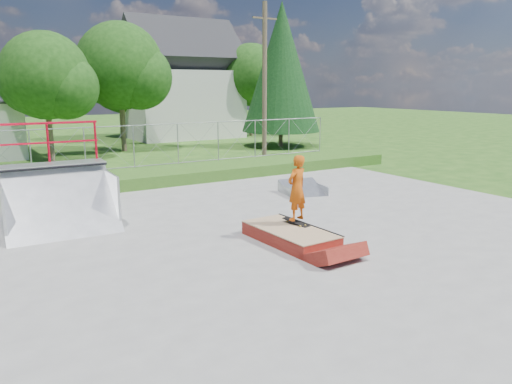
% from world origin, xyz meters
% --- Properties ---
extents(ground, '(120.00, 120.00, 0.00)m').
position_xyz_m(ground, '(0.00, 0.00, 0.00)').
color(ground, '#245117').
rests_on(ground, ground).
extents(concrete_pad, '(20.00, 16.00, 0.04)m').
position_xyz_m(concrete_pad, '(0.00, 0.00, 0.02)').
color(concrete_pad, gray).
rests_on(concrete_pad, ground).
extents(grass_berm, '(24.00, 3.00, 0.50)m').
position_xyz_m(grass_berm, '(0.00, 9.50, 0.25)').
color(grass_berm, '#245117').
rests_on(grass_berm, ground).
extents(grind_box, '(1.36, 2.65, 0.39)m').
position_xyz_m(grind_box, '(0.47, -0.11, 0.19)').
color(grind_box, maroon).
rests_on(grind_box, concrete_pad).
extents(quarter_pipe, '(2.96, 2.53, 2.89)m').
position_xyz_m(quarter_pipe, '(-4.22, 4.16, 1.44)').
color(quarter_pipe, '#A7ABAF').
rests_on(quarter_pipe, concrete_pad).
extents(flat_bank_ramp, '(1.71, 1.78, 0.43)m').
position_xyz_m(flat_bank_ramp, '(4.26, 4.34, 0.22)').
color(flat_bank_ramp, '#A7ABAF').
rests_on(flat_bank_ramp, concrete_pad).
extents(skateboard, '(0.41, 0.82, 0.13)m').
position_xyz_m(skateboard, '(0.84, 0.12, 0.43)').
color(skateboard, black).
rests_on(skateboard, grind_box).
extents(skater, '(0.70, 0.55, 1.69)m').
position_xyz_m(skater, '(0.84, 0.12, 1.28)').
color(skater, '#CC520E').
rests_on(skater, grind_box).
extents(chain_link_fence, '(20.00, 0.06, 1.80)m').
position_xyz_m(chain_link_fence, '(0.00, 10.50, 1.40)').
color(chain_link_fence, gray).
rests_on(chain_link_fence, grass_berm).
extents(gable_house, '(8.40, 6.08, 8.94)m').
position_xyz_m(gable_house, '(9.00, 26.00, 3.84)').
color(gable_house, '#B8B9B4').
rests_on(gable_house, ground).
extents(utility_pole, '(0.24, 0.24, 8.00)m').
position_xyz_m(utility_pole, '(7.50, 12.00, 4.00)').
color(utility_pole, brown).
rests_on(utility_pole, ground).
extents(tree_left_near, '(4.76, 4.48, 6.65)m').
position_xyz_m(tree_left_near, '(-1.75, 17.83, 4.24)').
color(tree_left_near, brown).
rests_on(tree_left_near, ground).
extents(tree_center, '(5.44, 5.12, 7.60)m').
position_xyz_m(tree_center, '(2.78, 19.81, 4.85)').
color(tree_center, brown).
rests_on(tree_center, ground).
extents(tree_right_far, '(5.10, 4.80, 7.12)m').
position_xyz_m(tree_right_far, '(14.27, 23.82, 4.54)').
color(tree_right_far, brown).
rests_on(tree_right_far, ground).
extents(tree_back_mid, '(4.08, 3.84, 5.70)m').
position_xyz_m(tree_back_mid, '(5.21, 27.86, 3.63)').
color(tree_back_mid, brown).
rests_on(tree_back_mid, ground).
extents(conifer_tree, '(5.04, 5.04, 9.10)m').
position_xyz_m(conifer_tree, '(12.00, 17.00, 5.05)').
color(conifer_tree, brown).
rests_on(conifer_tree, ground).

